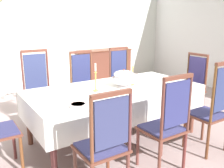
{
  "coord_description": "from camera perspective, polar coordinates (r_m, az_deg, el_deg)",
  "views": [
    {
      "loc": [
        -1.83,
        -2.89,
        1.65
      ],
      "look_at": [
        0.0,
        -0.05,
        0.79
      ],
      "focal_mm": 39.95,
      "sensor_mm": 36.0,
      "label": 1
    }
  ],
  "objects": [
    {
      "name": "ground",
      "position": [
        3.81,
        -0.5,
        -11.67
      ],
      "size": [
        7.26,
        6.08,
        0.04
      ],
      "primitive_type": "cube",
      "color": "#A38C8B"
    },
    {
      "name": "back_wall",
      "position": [
        6.25,
        -16.25,
        12.48
      ],
      "size": [
        7.26,
        0.08,
        3.02
      ],
      "primitive_type": "cube",
      "color": "silver",
      "rests_on": "ground"
    },
    {
      "name": "dining_table",
      "position": [
        3.45,
        0.67,
        -2.08
      ],
      "size": [
        2.36,
        1.14,
        0.74
      ],
      "color": "brown",
      "rests_on": "ground"
    },
    {
      "name": "tablecloth",
      "position": [
        3.45,
        0.67,
        -2.23
      ],
      "size": [
        2.38,
        1.16,
        0.35
      ],
      "color": "white",
      "rests_on": "dining_table"
    },
    {
      "name": "chair_south_a",
      "position": [
        2.35,
        -1.8,
        -13.31
      ],
      "size": [
        0.44,
        0.42,
        1.08
      ],
      "color": "brown",
      "rests_on": "ground"
    },
    {
      "name": "chair_north_a",
      "position": [
        4.02,
        -16.36,
        -1.29
      ],
      "size": [
        0.44,
        0.42,
        1.22
      ],
      "rotation": [
        0.0,
        0.0,
        3.14
      ],
      "color": "brown",
      "rests_on": "ground"
    },
    {
      "name": "chair_south_b",
      "position": [
        2.79,
        12.38,
        -8.69
      ],
      "size": [
        0.44,
        0.42,
        1.12
      ],
      "color": "brown",
      "rests_on": "ground"
    },
    {
      "name": "chair_north_b",
      "position": [
        4.3,
        -6.27,
        -0.11
      ],
      "size": [
        0.44,
        0.42,
        1.15
      ],
      "rotation": [
        0.0,
        0.0,
        3.14
      ],
      "color": "brown",
      "rests_on": "ground"
    },
    {
      "name": "chair_south_c",
      "position": [
        3.36,
        22.07,
        -5.02
      ],
      "size": [
        0.44,
        0.42,
        1.19
      ],
      "color": "brown",
      "rests_on": "ground"
    },
    {
      "name": "chair_north_c",
      "position": [
        4.7,
        2.35,
        1.27
      ],
      "size": [
        0.44,
        0.42,
        1.17
      ],
      "rotation": [
        0.0,
        0.0,
        3.14
      ],
      "color": "brown",
      "rests_on": "ground"
    },
    {
      "name": "chair_head_east",
      "position": [
        4.52,
        17.64,
        -0.2
      ],
      "size": [
        0.42,
        0.44,
        1.11
      ],
      "rotation": [
        0.0,
        0.0,
        1.57
      ],
      "color": "brown",
      "rests_on": "ground"
    },
    {
      "name": "soup_tureen",
      "position": [
        3.48,
        2.73,
        1.37
      ],
      "size": [
        0.32,
        0.32,
        0.25
      ],
      "color": "white",
      "rests_on": "tablecloth"
    },
    {
      "name": "candlestick_west",
      "position": [
        3.24,
        -3.77,
        0.93
      ],
      "size": [
        0.07,
        0.07,
        0.37
      ],
      "color": "gold",
      "rests_on": "tablecloth"
    },
    {
      "name": "candlestick_east",
      "position": [
        3.57,
        4.73,
        2.2
      ],
      "size": [
        0.07,
        0.07,
        0.38
      ],
      "color": "gold",
      "rests_on": "tablecloth"
    },
    {
      "name": "bowl_near_left",
      "position": [
        4.11,
        5.06,
        1.94
      ],
      "size": [
        0.18,
        0.18,
        0.04
      ],
      "color": "white",
      "rests_on": "tablecloth"
    },
    {
      "name": "bowl_near_right",
      "position": [
        3.6,
        14.38,
        -0.22
      ],
      "size": [
        0.2,
        0.2,
        0.04
      ],
      "color": "white",
      "rests_on": "tablecloth"
    },
    {
      "name": "bowl_far_left",
      "position": [
        2.7,
        -7.77,
        -4.81
      ],
      "size": [
        0.18,
        0.18,
        0.04
      ],
      "color": "white",
      "rests_on": "tablecloth"
    },
    {
      "name": "bowl_far_right",
      "position": [
        3.95,
        1.11,
        1.42
      ],
      "size": [
        0.16,
        0.16,
        0.03
      ],
      "color": "white",
      "rests_on": "tablecloth"
    },
    {
      "name": "spoon_primary",
      "position": [
        4.21,
        6.15,
        1.96
      ],
      "size": [
        0.05,
        0.18,
        0.01
      ],
      "rotation": [
        0.0,
        0.0,
        -0.17
      ],
      "color": "gold",
      "rests_on": "tablecloth"
    },
    {
      "name": "spoon_secondary",
      "position": [
        3.71,
        15.36,
        -0.15
      ],
      "size": [
        0.06,
        0.17,
        0.01
      ],
      "rotation": [
        0.0,
        0.0,
        0.24
      ],
      "color": "gold",
      "rests_on": "tablecloth"
    },
    {
      "name": "sideboard",
      "position": [
        6.72,
        -1.62,
        4.07
      ],
      "size": [
        1.44,
        0.48,
        0.9
      ],
      "rotation": [
        0.0,
        0.0,
        3.14
      ],
      "color": "brown",
      "rests_on": "ground"
    }
  ]
}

